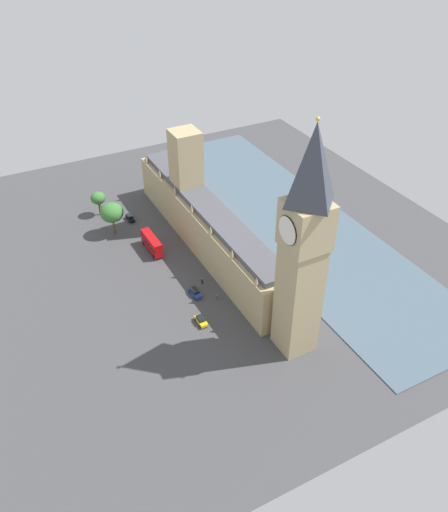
{
  "coord_description": "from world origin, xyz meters",
  "views": [
    {
      "loc": [
        51.68,
        112.46,
        87.99
      ],
      "look_at": [
        1.0,
        15.41,
        7.7
      ],
      "focal_mm": 36.69,
      "sensor_mm": 36.0,
      "label": 1
    }
  ],
  "objects": [
    {
      "name": "ground_plane",
      "position": [
        0.0,
        0.0,
        0.0
      ],
      "size": [
        147.49,
        147.49,
        0.0
      ],
      "primitive_type": "plane",
      "color": "#424244"
    },
    {
      "name": "river_thames",
      "position": [
        -31.0,
        0.0,
        0.12
      ],
      "size": [
        35.73,
        132.74,
        0.25
      ],
      "primitive_type": "cube",
      "color": "#475B6B",
      "rests_on": "ground"
    },
    {
      "name": "parliament_building",
      "position": [
        -1.99,
        -1.93,
        8.17
      ],
      "size": [
        10.83,
        77.49,
        30.5
      ],
      "color": "tan",
      "rests_on": "ground"
    },
    {
      "name": "clock_tower",
      "position": [
        -2.1,
        44.02,
        28.26
      ],
      "size": [
        8.72,
        8.72,
        54.65
      ],
      "color": "tan",
      "rests_on": "ground"
    },
    {
      "name": "car_black_opposite_hall",
      "position": [
        13.4,
        -24.54,
        0.89
      ],
      "size": [
        1.9,
        4.4,
        1.74
      ],
      "rotation": [
        0.0,
        0.0,
        0.03
      ],
      "color": "black",
      "rests_on": "ground"
    },
    {
      "name": "double_decker_bus_far_end",
      "position": [
        13.22,
        -5.85,
        2.63
      ],
      "size": [
        2.87,
        10.56,
        4.75
      ],
      "rotation": [
        0.0,
        0.0,
        3.17
      ],
      "color": "#B20C0F",
      "rests_on": "ground"
    },
    {
      "name": "car_blue_trailing",
      "position": [
        10.65,
        17.69,
        0.89
      ],
      "size": [
        2.03,
        4.73,
        1.74
      ],
      "rotation": [
        0.0,
        0.0,
        0.03
      ],
      "color": "navy",
      "rests_on": "ground"
    },
    {
      "name": "car_yellow_cab_under_trees",
      "position": [
        13.81,
        27.89,
        0.89
      ],
      "size": [
        1.9,
        4.31,
        1.74
      ],
      "rotation": [
        0.0,
        0.0,
        -0.0
      ],
      "color": "gold",
      "rests_on": "ground"
    },
    {
      "name": "pedestrian_by_river_gate",
      "position": [
        6.32,
        21.91,
        0.72
      ],
      "size": [
        0.66,
        0.67,
        1.6
      ],
      "rotation": [
        0.0,
        0.0,
        5.52
      ],
      "color": "#336B60",
      "rests_on": "ground"
    },
    {
      "name": "pedestrian_corner",
      "position": [
        6.95,
        14.3,
        0.75
      ],
      "size": [
        0.69,
        0.68,
        1.67
      ],
      "rotation": [
        0.0,
        0.0,
        0.83
      ],
      "color": "black",
      "rests_on": "ground"
    },
    {
      "name": "plane_tree_near_tower",
      "position": [
        20.07,
        -19.45,
        7.35
      ],
      "size": [
        6.84,
        6.84,
        10.29
      ],
      "color": "brown",
      "rests_on": "ground"
    },
    {
      "name": "plane_tree_midblock",
      "position": [
        20.72,
        -32.04,
        5.98
      ],
      "size": [
        4.61,
        4.61,
        8.0
      ],
      "color": "brown",
      "rests_on": "ground"
    },
    {
      "name": "street_lamp_kerbside",
      "position": [
        20.19,
        -31.97,
        4.57
      ],
      "size": [
        0.56,
        0.56,
        6.59
      ],
      "color": "black",
      "rests_on": "ground"
    }
  ]
}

